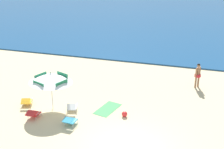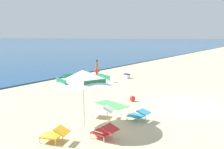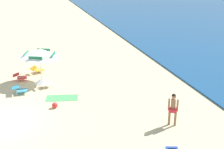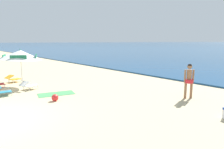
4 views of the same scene
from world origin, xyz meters
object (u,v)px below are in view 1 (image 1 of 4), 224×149
object	(u,v)px
lounge_chair_facing_sea	(33,114)
person_standing_near_shore	(198,74)
lounge_chair_under_umbrella	(72,107)
lounge_chair_beside_umbrella	(27,101)
beach_umbrella_striped_main	(51,78)
beach_towel	(108,109)
beach_ball	(125,114)
lounge_chair_spare_folded	(70,121)

from	to	relation	value
lounge_chair_facing_sea	person_standing_near_shore	xyz separation A→B (m)	(8.28, 6.66, 0.68)
lounge_chair_under_umbrella	person_standing_near_shore	world-z (taller)	person_standing_near_shore
lounge_chair_beside_umbrella	person_standing_near_shore	size ratio (longest dim) A/B	0.61
beach_umbrella_striped_main	lounge_chair_facing_sea	distance (m)	2.16
lounge_chair_beside_umbrella	beach_towel	world-z (taller)	lounge_chair_beside_umbrella
lounge_chair_beside_umbrella	person_standing_near_shore	bearing A→B (deg)	30.26
beach_ball	lounge_chair_spare_folded	bearing A→B (deg)	-146.12
lounge_chair_spare_folded	person_standing_near_shore	xyz separation A→B (m)	(6.08, 6.79, 0.67)
lounge_chair_spare_folded	beach_ball	xyz separation A→B (m)	(2.50, 1.68, -0.12)
lounge_chair_under_umbrella	lounge_chair_facing_sea	size ratio (longest dim) A/B	1.14
lounge_chair_beside_umbrella	person_standing_near_shore	distance (m)	10.87
beach_umbrella_striped_main	person_standing_near_shore	size ratio (longest dim) A/B	2.02
lounge_chair_under_umbrella	beach_towel	world-z (taller)	lounge_chair_under_umbrella
beach_ball	person_standing_near_shore	bearing A→B (deg)	54.96
lounge_chair_beside_umbrella	person_standing_near_shore	world-z (taller)	person_standing_near_shore
lounge_chair_beside_umbrella	lounge_chair_spare_folded	size ratio (longest dim) A/B	1.13
lounge_chair_under_umbrella	lounge_chair_facing_sea	distance (m)	2.15
beach_umbrella_striped_main	lounge_chair_beside_umbrella	xyz separation A→B (m)	(-1.60, -0.13, -1.63)
beach_umbrella_striped_main	beach_towel	xyz separation A→B (m)	(3.04, 0.79, -1.90)
beach_umbrella_striped_main	lounge_chair_beside_umbrella	size ratio (longest dim) A/B	3.33
person_standing_near_shore	beach_towel	world-z (taller)	person_standing_near_shore
lounge_chair_beside_umbrella	beach_ball	distance (m)	5.79
beach_ball	beach_towel	world-z (taller)	beach_ball
lounge_chair_beside_umbrella	lounge_chair_facing_sea	bearing A→B (deg)	-47.71
lounge_chair_beside_umbrella	lounge_chair_facing_sea	size ratio (longest dim) A/B	1.13
person_standing_near_shore	beach_ball	xyz separation A→B (m)	(-3.58, -5.11, -0.80)
person_standing_near_shore	lounge_chair_beside_umbrella	bearing A→B (deg)	-149.74
lounge_chair_spare_folded	person_standing_near_shore	bearing A→B (deg)	48.14
beach_umbrella_striped_main	lounge_chair_facing_sea	size ratio (longest dim) A/B	3.76
lounge_chair_facing_sea	lounge_chair_spare_folded	bearing A→B (deg)	-3.26
lounge_chair_beside_umbrella	lounge_chair_spare_folded	world-z (taller)	lounge_chair_beside_umbrella
beach_towel	lounge_chair_under_umbrella	bearing A→B (deg)	-156.49
lounge_chair_facing_sea	person_standing_near_shore	world-z (taller)	person_standing_near_shore
lounge_chair_beside_umbrella	beach_ball	size ratio (longest dim) A/B	3.22
person_standing_near_shore	beach_ball	size ratio (longest dim) A/B	5.31
lounge_chair_under_umbrella	lounge_chair_spare_folded	bearing A→B (deg)	-71.06
beach_umbrella_striped_main	person_standing_near_shore	xyz separation A→B (m)	(7.77, 5.33, -0.95)
beach_towel	lounge_chair_beside_umbrella	bearing A→B (deg)	-168.73
lounge_chair_under_umbrella	lounge_chair_beside_umbrella	xyz separation A→B (m)	(-2.79, -0.12, 0.00)
beach_towel	lounge_chair_facing_sea	bearing A→B (deg)	-149.15
beach_umbrella_striped_main	beach_ball	world-z (taller)	beach_umbrella_striped_main
lounge_chair_facing_sea	beach_ball	world-z (taller)	lounge_chair_facing_sea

